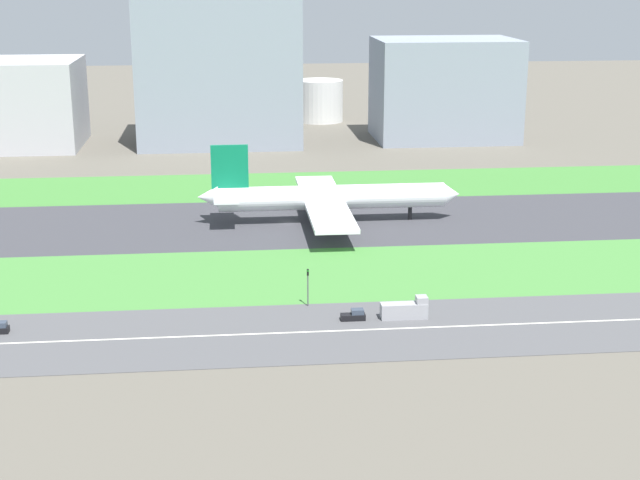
% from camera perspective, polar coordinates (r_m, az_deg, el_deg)
% --- Properties ---
extents(ground_plane, '(800.00, 800.00, 0.00)m').
position_cam_1_polar(ground_plane, '(233.36, -2.01, 1.03)').
color(ground_plane, '#5B564C').
extents(runway, '(280.00, 46.00, 0.10)m').
position_cam_1_polar(runway, '(233.35, -2.01, 1.05)').
color(runway, '#38383D').
rests_on(runway, ground_plane).
extents(grass_median_north, '(280.00, 36.00, 0.10)m').
position_cam_1_polar(grass_median_north, '(273.07, -2.60, 3.28)').
color(grass_median_north, '#3D7A33').
rests_on(grass_median_north, ground_plane).
extents(grass_median_south, '(280.00, 36.00, 0.10)m').
position_cam_1_polar(grass_median_south, '(194.16, -1.19, -2.09)').
color(grass_median_south, '#427F38').
rests_on(grass_median_south, ground_plane).
extents(highway, '(280.00, 28.00, 0.10)m').
position_cam_1_polar(highway, '(164.19, -0.27, -5.57)').
color(highway, '#4C4C4F').
rests_on(highway, ground_plane).
extents(highway_centerline, '(266.00, 0.50, 0.01)m').
position_cam_1_polar(highway_centerline, '(164.17, -0.27, -5.55)').
color(highway_centerline, silver).
rests_on(highway_centerline, highway).
extents(airliner, '(65.00, 56.00, 19.70)m').
position_cam_1_polar(airliner, '(232.62, 0.33, 2.58)').
color(airliner, white).
rests_on(airliner, runway).
extents(car_6, '(4.40, 1.80, 2.00)m').
position_cam_1_polar(car_6, '(169.32, 2.08, -4.58)').
color(car_6, black).
rests_on(car_6, highway).
extents(truck_1, '(8.40, 2.50, 4.00)m').
position_cam_1_polar(truck_1, '(170.52, 5.18, -4.21)').
color(truck_1, '#99999E').
rests_on(truck_1, highway).
extents(traffic_light, '(0.36, 0.50, 7.20)m').
position_cam_1_polar(traffic_light, '(174.84, -0.74, -2.71)').
color(traffic_light, '#4C4C51').
rests_on(traffic_light, highway).
extents(terminal_building, '(50.40, 39.79, 30.15)m').
position_cam_1_polar(terminal_building, '(350.07, -18.38, 7.83)').
color(terminal_building, '#B2B2B7').
rests_on(terminal_building, ground_plane).
extents(hangar_building, '(56.55, 39.70, 53.29)m').
position_cam_1_polar(hangar_building, '(340.54, -6.14, 10.30)').
color(hangar_building, gray).
rests_on(hangar_building, ground_plane).
extents(office_tower, '(50.28, 35.64, 36.20)m').
position_cam_1_polar(office_tower, '(350.77, 7.51, 9.02)').
color(office_tower, gray).
rests_on(office_tower, ground_plane).
extents(fuel_tank_west, '(18.79, 18.79, 16.79)m').
position_cam_1_polar(fuel_tank_west, '(389.35, -0.01, 8.41)').
color(fuel_tank_west, silver).
rests_on(fuel_tank_west, ground_plane).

